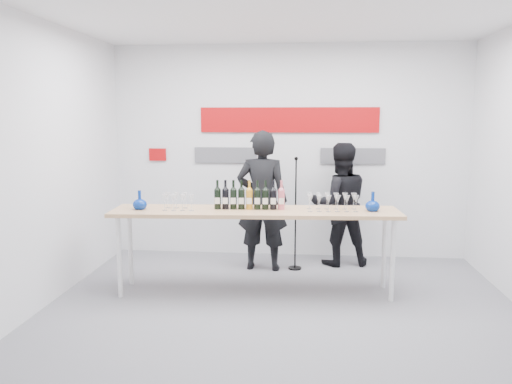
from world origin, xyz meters
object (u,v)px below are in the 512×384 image
(presenter_right, at_px, (340,204))
(presenter_left, at_px, (262,201))
(tasting_table, at_px, (255,216))
(mic_stand, at_px, (295,235))

(presenter_right, bearing_deg, presenter_left, 7.30)
(tasting_table, relative_size, mic_stand, 2.17)
(presenter_left, height_order, presenter_right, presenter_left)
(tasting_table, distance_m, presenter_right, 1.60)
(presenter_right, height_order, mic_stand, presenter_right)
(tasting_table, distance_m, presenter_left, 0.90)
(presenter_left, height_order, mic_stand, presenter_left)
(tasting_table, xyz_separation_m, presenter_right, (1.03, 1.22, -0.06))
(tasting_table, bearing_deg, presenter_right, 46.77)
(tasting_table, height_order, presenter_right, presenter_right)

